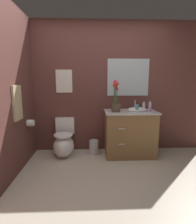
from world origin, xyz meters
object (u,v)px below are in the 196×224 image
at_px(flower_vase, 116,100).
at_px(wall_poster, 64,81).
at_px(vanity_cabinet, 130,133).
at_px(toilet_paper_roll, 31,123).
at_px(lotion_bottle, 150,107).
at_px(soap_bottle, 144,106).
at_px(hand_wash_bottle, 137,108).
at_px(hanging_towel, 17,103).
at_px(toilet, 64,143).
at_px(trash_bin, 94,147).
at_px(wall_mirror, 128,77).

bearing_deg(flower_vase, wall_poster, 159.00).
xyz_separation_m(vanity_cabinet, wall_poster, (-1.23, 0.29, 0.94)).
bearing_deg(toilet_paper_roll, lotion_bottle, 1.85).
relative_size(flower_vase, soap_bottle, 3.52).
relative_size(hand_wash_bottle, hanging_towel, 0.31).
relative_size(toilet, soap_bottle, 4.35).
xyz_separation_m(hand_wash_bottle, toilet_paper_roll, (-1.85, -0.08, -0.24)).
bearing_deg(lotion_bottle, soap_bottle, 106.19).
xyz_separation_m(flower_vase, trash_bin, (-0.39, 0.13, -0.92)).
height_order(flower_vase, lotion_bottle, flower_vase).
bearing_deg(toilet_paper_roll, vanity_cabinet, 5.53).
relative_size(soap_bottle, hand_wash_bottle, 0.97).
bearing_deg(flower_vase, hanging_towel, -163.76).
relative_size(lotion_bottle, wall_mirror, 0.23).
bearing_deg(soap_bottle, lotion_bottle, -73.81).
height_order(hand_wash_bottle, wall_poster, wall_poster).
height_order(trash_bin, toilet_paper_roll, toilet_paper_roll).
height_order(flower_vase, hand_wash_bottle, flower_vase).
height_order(trash_bin, wall_mirror, wall_mirror).
xyz_separation_m(vanity_cabinet, soap_bottle, (0.26, 0.08, 0.48)).
distance_m(lotion_bottle, wall_mirror, 0.73).
distance_m(vanity_cabinet, lotion_bottle, 0.60).
bearing_deg(soap_bottle, toilet, -177.93).
bearing_deg(hand_wash_bottle, wall_poster, 163.74).
distance_m(vanity_cabinet, soap_bottle, 0.56).
bearing_deg(hanging_towel, wall_mirror, 24.08).
relative_size(flower_vase, hanging_towel, 1.07).
xyz_separation_m(hand_wash_bottle, wall_mirror, (-0.09, 0.39, 0.53)).
bearing_deg(vanity_cabinet, wall_poster, 166.60).
relative_size(toilet, hanging_towel, 1.33).
height_order(hand_wash_bottle, trash_bin, hand_wash_bottle).
xyz_separation_m(toilet, vanity_cabinet, (1.23, -0.03, 0.19)).
distance_m(flower_vase, wall_poster, 1.07).
relative_size(trash_bin, wall_mirror, 0.34).
xyz_separation_m(flower_vase, wall_poster, (-0.95, 0.36, 0.32)).
height_order(hand_wash_bottle, hanging_towel, hanging_towel).
relative_size(trash_bin, hanging_towel, 0.52).
height_order(flower_vase, toilet_paper_roll, flower_vase).
relative_size(toilet, vanity_cabinet, 0.67).
relative_size(flower_vase, wall_poster, 1.29).
height_order(toilet, wall_mirror, wall_mirror).
bearing_deg(lotion_bottle, hand_wash_bottle, 177.21).
height_order(toilet, wall_poster, wall_poster).
height_order(hand_wash_bottle, wall_mirror, wall_mirror).
bearing_deg(hand_wash_bottle, wall_mirror, 103.32).
relative_size(hand_wash_bottle, trash_bin, 0.60).
xyz_separation_m(vanity_cabinet, trash_bin, (-0.67, 0.06, -0.30)).
xyz_separation_m(vanity_cabinet, hanging_towel, (-1.81, -0.51, 0.63)).
bearing_deg(trash_bin, toilet, -176.68).
relative_size(soap_bottle, wall_poster, 0.37).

